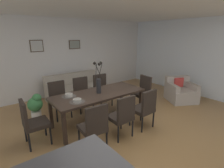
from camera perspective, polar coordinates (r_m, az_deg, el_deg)
The scene contains 23 objects.
ground_plane at distance 3.96m, azimuth 3.96°, elevation -15.26°, with size 9.00×9.00×0.00m, color olive.
back_wall_panel at distance 6.24m, azimuth -16.14°, elevation 8.50°, with size 9.00×0.10×2.60m, color silver.
side_window_wall at distance 6.64m, azimuth 26.32°, elevation 7.90°, with size 0.10×6.30×2.60m, color white.
ceiling_panel at distance 3.74m, azimuth 0.35°, elevation 25.03°, with size 9.00×7.20×0.08m, color white.
dining_table at distance 4.07m, azimuth -4.40°, elevation -3.90°, with size 2.20×0.90×0.74m.
dining_chair_near_left at distance 3.15m, azimuth -5.96°, elevation -13.48°, with size 0.47×0.47×0.92m.
dining_chair_near_right at distance 4.59m, azimuth -17.25°, elevation -4.38°, with size 0.45×0.45×0.92m.
dining_chair_far_left at distance 3.51m, azimuth 3.48°, elevation -10.15°, with size 0.45×0.45×0.92m.
dining_chair_far_right at distance 4.85m, azimuth -9.83°, elevation -2.78°, with size 0.47×0.47×0.92m.
dining_chair_mid_left at distance 3.91m, azimuth 10.88°, elevation -7.55°, with size 0.45×0.45×0.92m.
dining_chair_mid_right at distance 5.15m, azimuth -3.41°, elevation -1.42°, with size 0.46×0.46×0.92m.
dining_chair_head_west at distance 3.61m, azimuth -25.23°, elevation -10.99°, with size 0.45×0.45×0.92m.
dining_chair_head_east at distance 5.05m, azimuth 10.11°, elevation -2.01°, with size 0.47×0.47×0.92m.
centerpiece_vase at distance 3.97m, azimuth -4.51°, elevation 0.89°, with size 0.21×0.23×0.73m.
placemat_near_left at distance 3.58m, azimuth -11.53°, elevation -5.83°, with size 0.32×0.32×0.01m, color #4C4742.
bowl_near_left at distance 3.57m, azimuth -11.56°, elevation -5.28°, with size 0.17×0.17×0.07m.
placemat_near_right at distance 3.93m, azimuth -14.16°, elevation -4.01°, with size 0.32×0.32×0.01m, color #4C4742.
bowl_near_right at distance 3.91m, azimuth -14.20°, elevation -3.50°, with size 0.17×0.17×0.07m.
sofa at distance 5.89m, azimuth -12.09°, elevation -1.86°, with size 1.84×0.84×0.80m.
armchair at distance 5.94m, azimuth 21.89°, elevation -2.48°, with size 1.09×1.09×0.75m.
framed_picture_left at distance 5.88m, azimuth -23.80°, elevation 11.53°, with size 0.39×0.03×0.37m.
framed_picture_center at distance 6.32m, azimuth -12.36°, elevation 12.72°, with size 0.41×0.03×0.30m.
potted_plant at distance 4.69m, azimuth -24.13°, elevation -6.50°, with size 0.36×0.36×0.67m.
Camera 1 is at (-2.27, -2.51, 2.06)m, focal length 27.42 mm.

